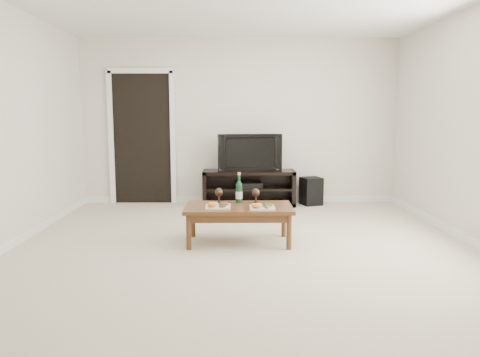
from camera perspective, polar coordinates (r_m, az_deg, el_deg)
name	(u,v)px	position (r m, az deg, el deg)	size (l,w,h in m)	color
floor	(243,252)	(4.95, 0.41, -8.96)	(5.50, 5.50, 0.00)	beige
back_wall	(240,122)	(7.50, -0.05, 6.94)	(5.00, 0.04, 2.60)	silver
doorway	(142,139)	(7.62, -11.83, 4.71)	(0.90, 0.02, 2.05)	black
media_console	(249,188)	(7.33, 1.09, -1.15)	(1.43, 0.45, 0.55)	black
television	(249,152)	(7.26, 1.10, 3.23)	(1.00, 0.13, 0.57)	black
av_receiver	(249,185)	(7.31, 1.11, -0.78)	(0.40, 0.30, 0.08)	black
subwoofer	(311,191)	(7.46, 8.67, -1.52)	(0.29, 0.29, 0.43)	black
coffee_table	(239,224)	(5.24, -0.17, -5.61)	(1.19, 0.65, 0.42)	#562E17
plate_left	(218,204)	(5.11, -2.69, -3.18)	(0.27, 0.27, 0.07)	white
plate_right	(262,205)	(5.06, 2.72, -3.29)	(0.27, 0.27, 0.07)	white
wine_bottle	(239,187)	(5.36, -0.12, -1.10)	(0.07, 0.07, 0.35)	#0F391D
goblet_left	(219,195)	(5.38, -2.58, -2.06)	(0.09, 0.09, 0.17)	#35241D
goblet_right	(256,196)	(5.35, 1.94, -2.10)	(0.09, 0.09, 0.17)	#35241D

